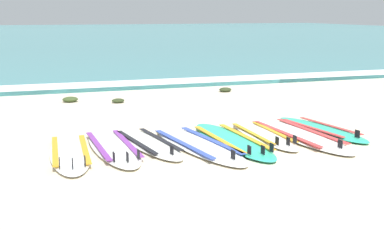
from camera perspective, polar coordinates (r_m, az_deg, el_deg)
The scene contains 14 objects.
ground_plane at distance 7.51m, azimuth 4.74°, elevation -2.58°, with size 80.00×80.00×0.00m, color beige.
sea at distance 41.89m, azimuth -14.50°, elevation 8.68°, with size 80.00×60.00×0.10m, color teal.
wave_foam_strip at distance 12.70m, azimuth -5.05°, elevation 3.43°, with size 80.00×0.98×0.11m, color white.
surfboard_0 at distance 6.78m, azimuth -13.44°, elevation -4.08°, with size 0.62×2.10×0.18m.
surfboard_1 at distance 6.95m, azimuth -8.83°, elevation -3.52°, with size 0.63×2.21×0.18m.
surfboard_2 at distance 7.09m, azimuth -4.92°, elevation -3.12°, with size 0.80×2.04×0.18m.
surfboard_3 at distance 7.00m, azimuth 0.54°, elevation -3.28°, with size 0.97×2.46×0.18m.
surfboard_4 at distance 7.24m, azimuth 4.46°, elevation -2.82°, with size 0.69×2.34×0.18m.
surfboard_5 at distance 7.59m, azimuth 7.95°, elevation -2.22°, with size 0.49×1.94×0.18m.
surfboard_6 at distance 7.72m, azimuth 11.72°, elevation -2.12°, with size 0.79×2.53×0.18m.
surfboard_7 at distance 8.14m, azimuth 14.15°, elevation -1.53°, with size 0.78×2.02×0.18m.
seaweed_clump_near_shoreline at distance 10.75m, azimuth -13.43°, elevation 1.71°, with size 0.31×0.25×0.11m, color #384723.
seaweed_clump_mid_sand at distance 10.47m, azimuth -8.25°, elevation 1.59°, with size 0.26×0.20×0.09m, color #2D381E.
seaweed_clump_by_the_boards at distance 11.82m, azimuth 3.74°, elevation 2.84°, with size 0.29×0.23×0.10m, color #2D381E.
Camera 1 is at (-2.86, -6.70, 1.82)m, focal length 47.80 mm.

